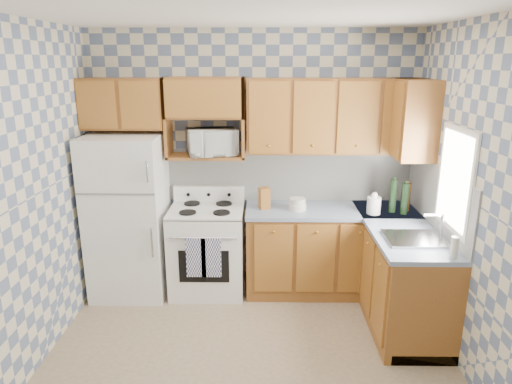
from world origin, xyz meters
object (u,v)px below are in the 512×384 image
refrigerator (129,216)px  microwave (212,142)px  electric_kettle (374,205)px  stove_body (208,251)px

refrigerator → microwave: size_ratio=3.44×
refrigerator → electric_kettle: bearing=-2.7°
refrigerator → electric_kettle: (2.49, -0.12, 0.16)m
stove_body → microwave: microwave is taller
refrigerator → microwave: (0.86, 0.17, 0.75)m
refrigerator → microwave: microwave is taller
microwave → refrigerator: bearing=173.5°
stove_body → microwave: bearing=68.4°
electric_kettle → microwave: bearing=169.9°
refrigerator → stove_body: bearing=1.8°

